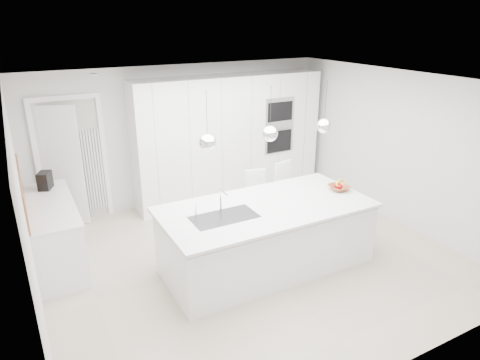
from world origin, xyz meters
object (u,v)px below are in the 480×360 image
fruit_bowl (339,188)px  island_base (267,238)px  bar_stool_right (287,196)px  bar_stool_left (259,203)px  espresso_machine (45,181)px

fruit_bowl → island_base: bearing=-179.3°
fruit_bowl → bar_stool_right: bar_stool_right is taller
fruit_bowl → bar_stool_left: bar_stool_left is taller
island_base → espresso_machine: espresso_machine is taller
fruit_bowl → bar_stool_right: 0.99m
island_base → fruit_bowl: 1.32m
espresso_machine → island_base: bearing=-16.0°
espresso_machine → bar_stool_right: 3.68m
island_base → bar_stool_left: (0.40, 0.89, 0.09)m
island_base → espresso_machine: bearing=140.4°
bar_stool_left → bar_stool_right: (0.51, -0.02, 0.02)m
fruit_bowl → espresso_machine: bearing=151.0°
fruit_bowl → espresso_machine: size_ratio=1.17×
island_base → bar_stool_right: size_ratio=2.58×
island_base → fruit_bowl: fruit_bowl is taller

